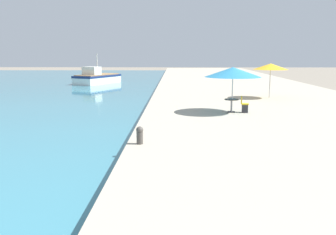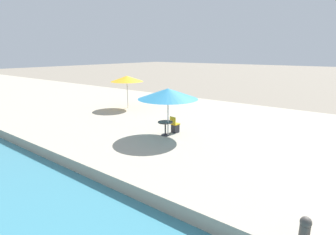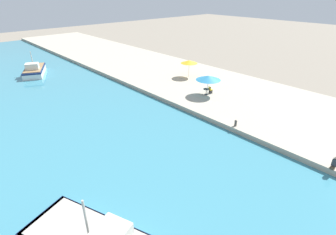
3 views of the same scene
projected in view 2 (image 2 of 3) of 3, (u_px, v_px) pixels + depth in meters
quay_promenade at (54, 99)px, 26.06m from camera, size 16.00×90.00×0.54m
cafe_umbrella_pink at (168, 94)px, 13.33m from camera, size 3.09×3.09×2.52m
cafe_umbrella_white at (127, 79)px, 20.26m from camera, size 2.52×2.52×2.53m
cafe_table at (165, 126)px, 13.85m from camera, size 0.80×0.80×0.74m
cafe_chair_left at (175, 127)px, 14.38m from camera, size 0.49×0.46×0.91m
mooring_bollard at (305, 229)px, 6.04m from camera, size 0.26×0.26×0.65m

